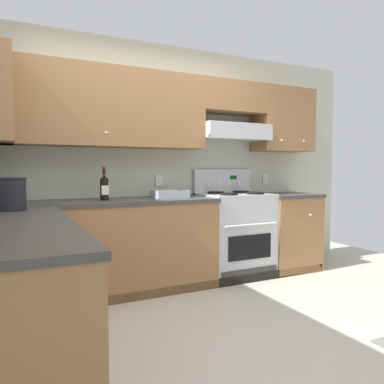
{
  "coord_description": "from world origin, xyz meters",
  "views": [
    {
      "loc": [
        -1.25,
        -2.28,
        1.2
      ],
      "look_at": [
        0.2,
        0.7,
        1.0
      ],
      "focal_mm": 34.94,
      "sensor_mm": 36.0,
      "label": 1
    }
  ],
  "objects_px": {
    "stove": "(235,234)",
    "bucket": "(8,193)",
    "bowl": "(170,195)",
    "wine_bottle": "(104,187)"
  },
  "relations": [
    {
      "from": "wine_bottle",
      "to": "bowl",
      "type": "bearing_deg",
      "value": 1.7
    },
    {
      "from": "wine_bottle",
      "to": "bucket",
      "type": "relative_size",
      "value": 1.29
    },
    {
      "from": "bowl",
      "to": "stove",
      "type": "bearing_deg",
      "value": -1.73
    },
    {
      "from": "stove",
      "to": "bowl",
      "type": "xyz_separation_m",
      "value": [
        -0.78,
        0.02,
        0.46
      ]
    },
    {
      "from": "stove",
      "to": "bowl",
      "type": "relative_size",
      "value": 3.49
    },
    {
      "from": "bowl",
      "to": "bucket",
      "type": "relative_size",
      "value": 1.39
    },
    {
      "from": "bowl",
      "to": "wine_bottle",
      "type": "bearing_deg",
      "value": -178.3
    },
    {
      "from": "bowl",
      "to": "bucket",
      "type": "bearing_deg",
      "value": -157.72
    },
    {
      "from": "stove",
      "to": "bucket",
      "type": "distance_m",
      "value": 2.41
    },
    {
      "from": "stove",
      "to": "bucket",
      "type": "height_order",
      "value": "stove"
    }
  ]
}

